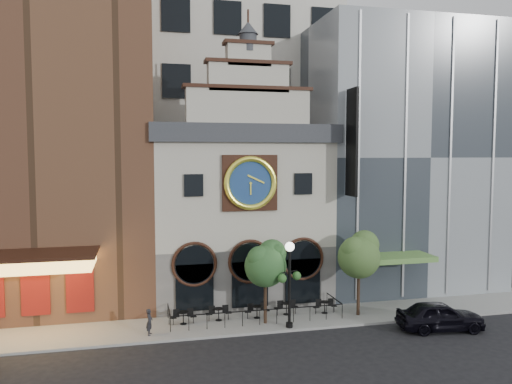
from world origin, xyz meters
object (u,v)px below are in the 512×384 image
object	(u,v)px
bistro_0	(183,317)
bistro_1	(219,313)
tree_left	(266,263)
tree_right	(359,254)
car_right	(440,316)
pedestrian	(149,322)
bistro_2	(257,311)
lamppost	(290,275)
bistro_3	(286,307)
bistro_4	(325,306)

from	to	relation	value
bistro_0	bistro_1	size ratio (longest dim) A/B	1.00
tree_left	tree_right	distance (m)	6.16
car_right	pedestrian	xyz separation A→B (m)	(-16.75, 2.70, 0.05)
bistro_2	lamppost	bearing A→B (deg)	-54.56
bistro_1	bistro_0	bearing A→B (deg)	-175.08
bistro_1	car_right	distance (m)	13.25
bistro_0	bistro_3	xyz separation A→B (m)	(6.58, 0.32, 0.00)
bistro_4	car_right	xyz separation A→B (m)	(5.67, -4.09, 0.24)
car_right	lamppost	world-z (taller)	lamppost
bistro_3	tree_right	world-z (taller)	tree_right
tree_right	bistro_2	bearing A→B (deg)	172.75
bistro_4	bistro_2	bearing A→B (deg)	179.13
bistro_2	lamppost	xyz separation A→B (m)	(1.48, -2.08, 2.70)
tree_left	bistro_2	bearing A→B (deg)	108.05
bistro_1	lamppost	world-z (taller)	lamppost
bistro_2	lamppost	size ratio (longest dim) A/B	0.31
bistro_4	car_right	size ratio (longest dim) A/B	0.31
bistro_4	tree_right	xyz separation A→B (m)	(2.01, -0.76, 3.49)
bistro_2	car_right	bearing A→B (deg)	-22.28
pedestrian	tree_left	bearing A→B (deg)	-74.74
bistro_3	lamppost	xyz separation A→B (m)	(-0.51, -2.30, 2.70)
tree_left	bistro_3	bearing A→B (deg)	36.24
bistro_0	car_right	size ratio (longest dim) A/B	0.31
bistro_0	pedestrian	distance (m)	2.44
car_right	lamppost	size ratio (longest dim) A/B	0.98
bistro_1	tree_left	size ratio (longest dim) A/B	0.31
bistro_1	pedestrian	world-z (taller)	pedestrian
bistro_1	tree_right	xyz separation A→B (m)	(8.89, -0.91, 3.49)
car_right	pedestrian	size ratio (longest dim) A/B	3.34
pedestrian	bistro_3	bearing A→B (deg)	-67.49
bistro_0	pedestrian	bearing A→B (deg)	-146.22
car_right	tree_right	world-z (taller)	tree_right
bistro_2	bistro_4	xyz separation A→B (m)	(4.47, -0.07, 0.00)
bistro_3	tree_right	bearing A→B (deg)	-13.09
tree_right	lamppost	bearing A→B (deg)	-165.93
lamppost	tree_right	bearing A→B (deg)	-9.10
tree_left	bistro_1	bearing A→B (deg)	158.38
bistro_4	tree_right	size ratio (longest dim) A/B	0.29
bistro_3	tree_left	bearing A→B (deg)	-143.76
bistro_4	bistro_1	bearing A→B (deg)	178.72
tree_left	bistro_0	bearing A→B (deg)	169.69
bistro_4	tree_left	xyz separation A→B (m)	(-4.14, -0.93, 3.25)
bistro_1	car_right	size ratio (longest dim) A/B	0.31
bistro_2	pedestrian	bearing A→B (deg)	-167.61
tree_right	car_right	bearing A→B (deg)	-42.29
bistro_1	car_right	world-z (taller)	car_right
lamppost	bistro_0	bearing A→B (deg)	138.80
car_right	bistro_0	bearing A→B (deg)	82.57
bistro_1	tree_right	bearing A→B (deg)	-5.85
lamppost	tree_left	world-z (taller)	lamppost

